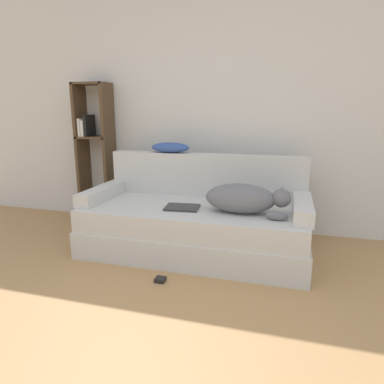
% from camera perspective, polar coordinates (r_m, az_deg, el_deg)
% --- Properties ---
extents(wall_back, '(7.13, 0.06, 2.70)m').
position_cam_1_polar(wall_back, '(3.72, 6.43, 14.53)').
color(wall_back, silver).
rests_on(wall_back, ground_plane).
extents(couch, '(1.99, 0.94, 0.44)m').
position_cam_1_polar(couch, '(3.15, 0.48, -6.21)').
color(couch, silver).
rests_on(couch, ground_plane).
extents(couch_backrest, '(1.95, 0.15, 0.42)m').
position_cam_1_polar(couch_backrest, '(3.41, 2.29, 2.86)').
color(couch_backrest, silver).
rests_on(couch_backrest, couch).
extents(couch_arm_left, '(0.15, 0.75, 0.12)m').
position_cam_1_polar(couch_arm_left, '(3.42, -14.62, -0.13)').
color(couch_arm_left, silver).
rests_on(couch_arm_left, couch).
extents(couch_arm_right, '(0.15, 0.75, 0.12)m').
position_cam_1_polar(couch_arm_right, '(2.96, 17.95, -2.44)').
color(couch_arm_right, silver).
rests_on(couch_arm_right, couch).
extents(dog, '(0.70, 0.31, 0.25)m').
position_cam_1_polar(dog, '(2.87, 8.71, -1.10)').
color(dog, slate).
rests_on(dog, couch).
extents(laptop, '(0.31, 0.25, 0.02)m').
position_cam_1_polar(laptop, '(3.00, -1.65, -2.58)').
color(laptop, '#2D2D30').
rests_on(laptop, couch).
extents(throw_pillow, '(0.40, 0.19, 0.10)m').
position_cam_1_polar(throw_pillow, '(3.48, -3.64, 7.41)').
color(throw_pillow, '#335199').
rests_on(throw_pillow, couch_backrest).
extents(bookshelf, '(0.39, 0.26, 1.57)m').
position_cam_1_polar(bookshelf, '(4.11, -15.92, 7.40)').
color(bookshelf, '#4C3823').
rests_on(bookshelf, ground_plane).
extents(power_adapter, '(0.08, 0.08, 0.03)m').
position_cam_1_polar(power_adapter, '(2.71, -5.31, -14.34)').
color(power_adapter, black).
rests_on(power_adapter, ground_plane).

